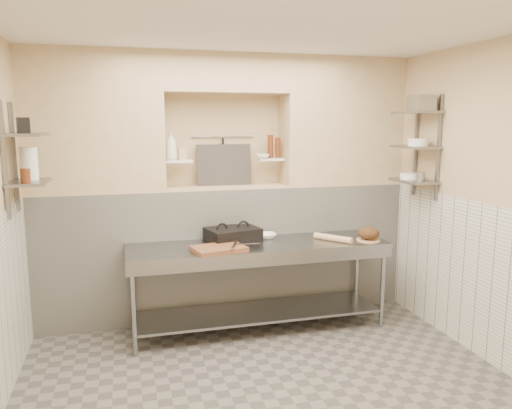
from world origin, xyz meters
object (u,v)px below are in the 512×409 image
object	(u,v)px
cutting_board	(219,249)
bowl_alcove	(263,156)
prep_table	(259,269)
mixing_bowl	(266,236)
bottle_soap	(171,146)
jug_left	(29,164)
panini_press	(233,235)
bread_loaf	(369,233)
rolling_pin	(333,238)

from	to	relation	value
cutting_board	bowl_alcove	bearing A→B (deg)	47.81
prep_table	mixing_bowl	xyz separation A→B (m)	(0.14, 0.22, 0.28)
mixing_bowl	bowl_alcove	distance (m)	0.87
prep_table	bottle_soap	xyz separation A→B (m)	(-0.79, 0.53, 1.22)
jug_left	prep_table	bearing A→B (deg)	1.77
cutting_board	bottle_soap	distance (m)	1.22
panini_press	jug_left	xyz separation A→B (m)	(-1.82, -0.24, 0.78)
bread_loaf	bottle_soap	bearing A→B (deg)	160.28
prep_table	jug_left	size ratio (longest dim) A/B	9.30
panini_press	rolling_pin	size ratio (longest dim) A/B	1.38
bowl_alcove	bottle_soap	bearing A→B (deg)	179.40
mixing_bowl	bread_loaf	world-z (taller)	bread_loaf
cutting_board	jug_left	bearing A→B (deg)	176.43
bottle_soap	panini_press	bearing A→B (deg)	-32.15
prep_table	bread_loaf	xyz separation A→B (m)	(1.12, -0.15, 0.34)
bottle_soap	bowl_alcove	xyz separation A→B (m)	(0.97, -0.01, -0.12)
bread_loaf	prep_table	bearing A→B (deg)	172.29
panini_press	jug_left	bearing A→B (deg)	173.90
bottle_soap	prep_table	bearing A→B (deg)	-34.05
prep_table	mixing_bowl	world-z (taller)	mixing_bowl
cutting_board	rolling_pin	xyz separation A→B (m)	(1.20, 0.09, 0.01)
jug_left	cutting_board	bearing A→B (deg)	-3.57
bread_loaf	jug_left	world-z (taller)	jug_left
panini_press	bottle_soap	world-z (taller)	bottle_soap
panini_press	mixing_bowl	distance (m)	0.37
cutting_board	jug_left	size ratio (longest dim) A/B	1.71
panini_press	mixing_bowl	world-z (taller)	panini_press
bread_loaf	bowl_alcove	size ratio (longest dim) A/B	1.47
mixing_bowl	bread_loaf	size ratio (longest dim) A/B	0.95
jug_left	rolling_pin	bearing A→B (deg)	-0.27
bread_loaf	bottle_soap	distance (m)	2.22
prep_table	bread_loaf	bearing A→B (deg)	-7.71
rolling_pin	prep_table	bearing A→B (deg)	174.28
mixing_bowl	jug_left	size ratio (longest dim) A/B	0.74
bread_loaf	bowl_alcove	bearing A→B (deg)	144.29
mixing_bowl	bottle_soap	distance (m)	1.35
bowl_alcove	jug_left	size ratio (longest dim) A/B	0.53
cutting_board	bread_loaf	xyz separation A→B (m)	(1.56, 0.01, 0.06)
panini_press	rolling_pin	distance (m)	1.02
prep_table	rolling_pin	xyz separation A→B (m)	(0.76, -0.08, 0.29)
prep_table	bowl_alcove	world-z (taller)	bowl_alcove
prep_table	bowl_alcove	distance (m)	1.23
rolling_pin	jug_left	world-z (taller)	jug_left
rolling_pin	bottle_soap	size ratio (longest dim) A/B	1.44
mixing_bowl	bottle_soap	xyz separation A→B (m)	(-0.93, 0.31, 0.93)
panini_press	prep_table	bearing A→B (deg)	-52.08
mixing_bowl	cutting_board	bearing A→B (deg)	-146.23
panini_press	cutting_board	bearing A→B (deg)	-135.26
rolling_pin	bottle_soap	distance (m)	1.91
mixing_bowl	rolling_pin	bearing A→B (deg)	-25.64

